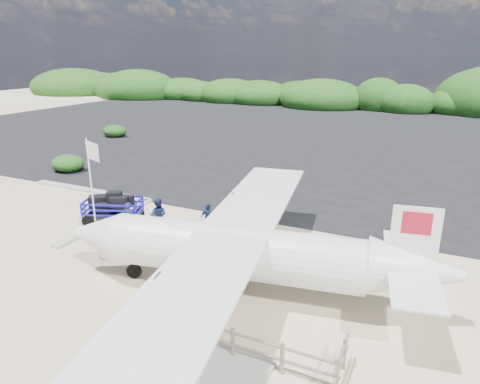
{
  "coord_description": "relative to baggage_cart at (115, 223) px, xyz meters",
  "views": [
    {
      "loc": [
        10.6,
        -14.23,
        8.5
      ],
      "look_at": [
        2.11,
        3.71,
        1.93
      ],
      "focal_mm": 32.0,
      "sensor_mm": 36.0,
      "label": 1
    }
  ],
  "objects": [
    {
      "name": "aircraft_large",
      "position": [
        17.01,
        23.92,
        0.0
      ],
      "size": [
        19.4,
        19.4,
        5.04
      ],
      "primitive_type": null,
      "rotation": [
        0.0,
        0.0,
        3.31
      ],
      "color": "#B2B2B2",
      "rests_on": "ground"
    },
    {
      "name": "lagoon",
      "position": [
        -4.9,
        -0.07,
        0.0
      ],
      "size": [
        9.0,
        7.0,
        0.4
      ],
      "primitive_type": null,
      "color": "#B2B2B2",
      "rests_on": "ground"
    },
    {
      "name": "ground",
      "position": [
        4.1,
        -1.57,
        0.0
      ],
      "size": [
        160.0,
        160.0,
        0.0
      ],
      "primitive_type": "plane",
      "color": "beige"
    },
    {
      "name": "flagpole",
      "position": [
        2.27,
        -3.54,
        0.0
      ],
      "size": [
        1.15,
        0.82,
        5.29
      ],
      "primitive_type": null,
      "rotation": [
        0.0,
        0.0,
        -0.4
      ],
      "color": "white",
      "rests_on": "ground"
    },
    {
      "name": "crew_b",
      "position": [
        2.87,
        -0.07,
        0.91
      ],
      "size": [
        1.05,
        0.92,
        1.81
      ],
      "primitive_type": "imported",
      "rotation": [
        0.0,
        0.0,
        3.45
      ],
      "color": "navy",
      "rests_on": "ground"
    },
    {
      "name": "signboard",
      "position": [
        4.59,
        -1.89,
        0.0
      ],
      "size": [
        1.68,
        0.72,
        1.42
      ],
      "primitive_type": null,
      "rotation": [
        0.0,
        0.0,
        0.33
      ],
      "color": "brown",
      "rests_on": "ground"
    },
    {
      "name": "crew_c",
      "position": [
        5.15,
        0.83,
        0.79
      ],
      "size": [
        0.98,
        0.53,
        1.58
      ],
      "primitive_type": "imported",
      "rotation": [
        0.0,
        0.0,
        2.98
      ],
      "color": "navy",
      "rests_on": "ground"
    },
    {
      "name": "crew_a",
      "position": [
        1.67,
        -0.76,
        0.82
      ],
      "size": [
        0.62,
        0.42,
        1.64
      ],
      "primitive_type": "imported",
      "rotation": [
        0.0,
        0.0,
        3.09
      ],
      "color": "navy",
      "rests_on": "ground"
    },
    {
      "name": "fence",
      "position": [
        10.1,
        -6.57,
        0.0
      ],
      "size": [
        6.4,
        2.0,
        1.1
      ],
      "primitive_type": null,
      "color": "#B2B2B2",
      "rests_on": "ground"
    },
    {
      "name": "baggage_cart",
      "position": [
        0.0,
        0.0,
        0.0
      ],
      "size": [
        3.46,
        2.7,
        1.52
      ],
      "primitive_type": null,
      "rotation": [
        0.0,
        0.0,
        0.36
      ],
      "color": "#160EDB",
      "rests_on": "ground"
    },
    {
      "name": "walkway_pad",
      "position": [
        9.6,
        -7.57,
        0.0
      ],
      "size": [
        3.5,
        2.5,
        0.1
      ],
      "primitive_type": null,
      "color": "#B2B2B2",
      "rests_on": "ground"
    },
    {
      "name": "asphalt_apron",
      "position": [
        4.1,
        28.43,
        0.0
      ],
      "size": [
        90.0,
        50.0,
        0.04
      ],
      "primitive_type": null,
      "color": "#B2B2B2",
      "rests_on": "ground"
    },
    {
      "name": "vegetation_band",
      "position": [
        4.1,
        53.43,
        0.0
      ],
      "size": [
        124.0,
        8.0,
        4.4
      ],
      "primitive_type": null,
      "color": "#B2B2B2",
      "rests_on": "ground"
    }
  ]
}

